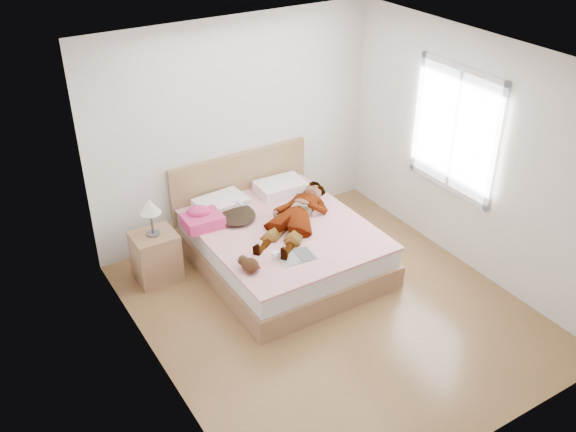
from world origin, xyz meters
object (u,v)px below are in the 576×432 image
object	(u,v)px
woman	(297,212)
nightstand	(156,253)
coffee_mug	(276,255)
bed	(279,241)
phone	(240,203)
magazine	(297,257)
towel	(202,219)
plush_toy	(249,264)

from	to	relation	value
woman	nightstand	xyz separation A→B (m)	(-1.50, 0.49, -0.29)
coffee_mug	nightstand	bearing A→B (deg)	131.89
bed	phone	bearing A→B (deg)	131.05
magazine	coffee_mug	world-z (taller)	coffee_mug
woman	towel	xyz separation A→B (m)	(-0.94, 0.46, -0.02)
plush_toy	woman	bearing A→B (deg)	31.69
coffee_mug	phone	bearing A→B (deg)	84.65
woman	coffee_mug	bearing A→B (deg)	-86.57
magazine	nightstand	size ratio (longest dim) A/B	0.41
coffee_mug	plush_toy	size ratio (longest dim) A/B	0.42
phone	nightstand	distance (m)	1.07
magazine	plush_toy	size ratio (longest dim) A/B	1.48
phone	bed	bearing A→B (deg)	-87.60
coffee_mug	plush_toy	bearing A→B (deg)	-174.11
phone	coffee_mug	xyz separation A→B (m)	(-0.09, -0.93, -0.14)
woman	coffee_mug	world-z (taller)	woman
woman	towel	bearing A→B (deg)	-154.74
woman	plush_toy	world-z (taller)	woman
bed	magazine	distance (m)	0.73
phone	nightstand	size ratio (longest dim) A/B	0.10
towel	nightstand	size ratio (longest dim) A/B	0.44
magazine	plush_toy	bearing A→B (deg)	174.34
bed	plush_toy	world-z (taller)	bed
woman	plush_toy	bearing A→B (deg)	-96.97
plush_toy	phone	bearing A→B (deg)	66.79
woman	nightstand	world-z (taller)	nightstand
phone	coffee_mug	world-z (taller)	phone
plush_toy	nightstand	xyz separation A→B (m)	(-0.59, 1.05, -0.26)
bed	towel	world-z (taller)	bed
plush_toy	towel	bearing A→B (deg)	91.68
phone	nightstand	xyz separation A→B (m)	(-1.00, 0.09, -0.37)
coffee_mug	magazine	bearing A→B (deg)	-23.20
woman	towel	distance (m)	1.05
towel	nightstand	xyz separation A→B (m)	(-0.56, 0.03, -0.27)
woman	plush_toy	xyz separation A→B (m)	(-0.91, -0.56, -0.04)
nightstand	magazine	bearing A→B (deg)	-44.76
towel	magazine	xyz separation A→B (m)	(0.56, -1.08, -0.08)
magazine	nightstand	xyz separation A→B (m)	(-1.11, 1.10, -0.19)
plush_toy	nightstand	world-z (taller)	nightstand
magazine	nightstand	world-z (taller)	nightstand
bed	nightstand	xyz separation A→B (m)	(-1.31, 0.44, 0.05)
magazine	coffee_mug	bearing A→B (deg)	156.80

